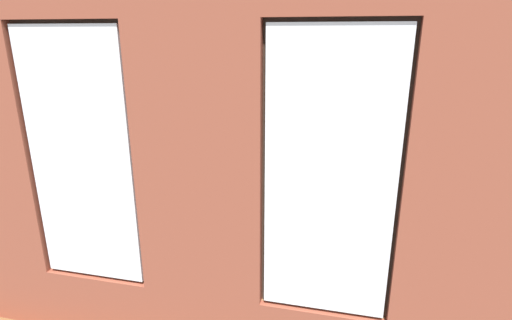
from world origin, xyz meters
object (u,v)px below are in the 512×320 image
at_px(cup_ceramic, 254,190).
at_px(couch_left, 462,229).
at_px(potted_plant_corner_near_left, 441,142).
at_px(candle_jar, 250,186).
at_px(papasan_chair, 273,153).
at_px(table_plant_small, 224,185).
at_px(remote_gray, 243,186).
at_px(coffee_table, 251,193).
at_px(potted_plant_beside_window_right, 21,220).
at_px(tv_flatscreen, 88,145).
at_px(potted_plant_between_couches, 317,226).
at_px(media_console, 93,186).
at_px(potted_plant_mid_room_small, 315,187).
at_px(remote_black, 274,187).
at_px(couch_by_window, 179,268).

bearing_deg(cup_ceramic, couch_left, 174.33).
relative_size(cup_ceramic, potted_plant_corner_near_left, 0.08).
distance_m(cup_ceramic, candle_jar, 0.16).
distance_m(cup_ceramic, papasan_chair, 2.12).
distance_m(table_plant_small, remote_gray, 0.32).
distance_m(coffee_table, potted_plant_beside_window_right, 2.96).
bearing_deg(tv_flatscreen, potted_plant_between_couches, 152.89).
bearing_deg(media_console, potted_plant_beside_window_right, 106.48).
relative_size(coffee_table, remote_gray, 7.12).
bearing_deg(remote_gray, candle_jar, -172.84).
relative_size(tv_flatscreen, papasan_chair, 1.17).
bearing_deg(coffee_table, couch_left, 171.99).
xyz_separation_m(remote_gray, potted_plant_beside_window_right, (1.88, 2.23, 0.27)).
xyz_separation_m(potted_plant_corner_near_left, potted_plant_mid_room_small, (2.06, 1.51, -0.46)).
xyz_separation_m(couch_left, candle_jar, (2.82, -0.40, 0.17)).
bearing_deg(tv_flatscreen, couch_left, 176.07).
bearing_deg(papasan_chair, couch_left, 140.25).
distance_m(remote_black, potted_plant_beside_window_right, 3.29).
bearing_deg(potted_plant_corner_near_left, couch_by_window, 51.27).
relative_size(remote_black, media_console, 0.17).
bearing_deg(candle_jar, couch_by_window, 82.57).
xyz_separation_m(couch_left, remote_gray, (2.98, -0.50, 0.13)).
bearing_deg(remote_gray, cup_ceramic, 178.26).
height_order(coffee_table, candle_jar, candle_jar).
distance_m(candle_jar, table_plant_small, 0.39).
distance_m(couch_left, potted_plant_mid_room_small, 2.12).
xyz_separation_m(couch_by_window, potted_plant_between_couches, (-1.39, -0.06, 0.62)).
distance_m(couch_by_window, table_plant_small, 1.91).
xyz_separation_m(candle_jar, papasan_chair, (0.05, -1.99, -0.06)).
relative_size(coffee_table, cup_ceramic, 11.35).
bearing_deg(cup_ceramic, remote_gray, -43.64).
height_order(coffee_table, potted_plant_corner_near_left, potted_plant_corner_near_left).
relative_size(cup_ceramic, table_plant_small, 0.66).
height_order(candle_jar, tv_flatscreen, tv_flatscreen).
xyz_separation_m(tv_flatscreen, potted_plant_between_couches, (-3.78, 1.94, -0.03)).
xyz_separation_m(table_plant_small, tv_flatscreen, (2.29, -0.10, 0.44)).
xyz_separation_m(candle_jar, potted_plant_corner_near_left, (-2.97, -2.01, 0.33)).
bearing_deg(couch_left, tv_flatscreen, -94.31).
height_order(couch_left, tv_flatscreen, tv_flatscreen).
height_order(couch_left, table_plant_small, couch_left).
relative_size(potted_plant_between_couches, potted_plant_beside_window_right, 0.94).
height_order(cup_ceramic, potted_plant_beside_window_right, potted_plant_beside_window_right).
distance_m(remote_gray, media_console, 2.51).
xyz_separation_m(couch_left, table_plant_small, (3.19, -0.27, 0.20)).
bearing_deg(potted_plant_between_couches, potted_plant_mid_room_small, -85.00).
xyz_separation_m(table_plant_small, papasan_chair, (-0.31, -2.12, -0.10)).
bearing_deg(candle_jar, potted_plant_corner_near_left, -145.86).
distance_m(remote_black, potted_plant_corner_near_left, 3.25).
relative_size(potted_plant_between_couches, potted_plant_corner_near_left, 1.08).
distance_m(coffee_table, tv_flatscreen, 2.72).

